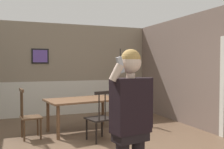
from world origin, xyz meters
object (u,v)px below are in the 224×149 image
chair_near_window (100,117)px  person_figure (131,118)px  dining_table (83,103)px  chair_by_doorway (127,105)px  chair_at_table_head (29,116)px

chair_near_window → person_figure: person_figure is taller
dining_table → chair_near_window: 0.88m
chair_by_doorway → chair_at_table_head: bearing=89.6°
chair_by_doorway → person_figure: person_figure is taller
dining_table → chair_by_doorway: bearing=8.6°
person_figure → chair_at_table_head: bearing=-84.4°
chair_at_table_head → person_figure: bearing=9.6°
dining_table → person_figure: (-0.33, -3.22, 0.31)m
chair_near_window → chair_at_table_head: bearing=138.7°
chair_near_window → chair_by_doorway: (1.05, 1.03, 0.02)m
chair_at_table_head → chair_by_doorway: bearing=92.5°
chair_by_doorway → chair_at_table_head: size_ratio=1.01×
dining_table → person_figure: size_ratio=1.03×
chair_near_window → chair_by_doorway: chair_by_doorway is taller
dining_table → chair_at_table_head: size_ratio=1.68×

